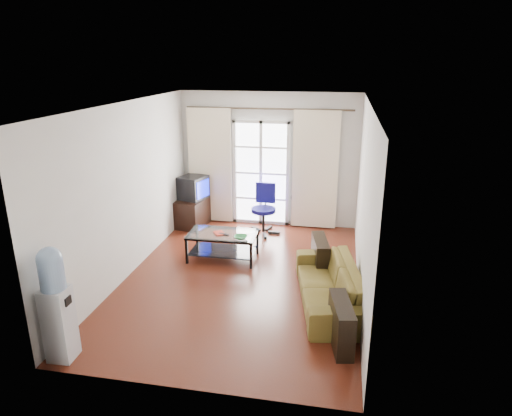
{
  "coord_description": "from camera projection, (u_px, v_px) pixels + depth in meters",
  "views": [
    {
      "loc": [
        1.44,
        -6.35,
        3.33
      ],
      "look_at": [
        0.16,
        0.35,
        1.07
      ],
      "focal_mm": 32.0,
      "sensor_mm": 36.0,
      "label": 1
    }
  ],
  "objects": [
    {
      "name": "floor",
      "position": [
        242.0,
        278.0,
        7.23
      ],
      "size": [
        5.2,
        5.2,
        0.0
      ],
      "primitive_type": "plane",
      "color": "#602716",
      "rests_on": "ground"
    },
    {
      "name": "ceiling",
      "position": [
        240.0,
        104.0,
        6.38
      ],
      "size": [
        5.2,
        5.2,
        0.0
      ],
      "primitive_type": "plane",
      "rotation": [
        3.14,
        0.0,
        0.0
      ],
      "color": "white",
      "rests_on": "wall_back"
    },
    {
      "name": "wall_back",
      "position": [
        269.0,
        160.0,
        9.23
      ],
      "size": [
        3.6,
        0.02,
        2.7
      ],
      "primitive_type": "cube",
      "color": "silver",
      "rests_on": "floor"
    },
    {
      "name": "wall_front",
      "position": [
        182.0,
        274.0,
        4.38
      ],
      "size": [
        3.6,
        0.02,
        2.7
      ],
      "primitive_type": "cube",
      "color": "silver",
      "rests_on": "floor"
    },
    {
      "name": "wall_left",
      "position": [
        128.0,
        190.0,
        7.12
      ],
      "size": [
        0.02,
        5.2,
        2.7
      ],
      "primitive_type": "cube",
      "color": "silver",
      "rests_on": "floor"
    },
    {
      "name": "wall_right",
      "position": [
        364.0,
        203.0,
        6.48
      ],
      "size": [
        0.02,
        5.2,
        2.7
      ],
      "primitive_type": "cube",
      "color": "silver",
      "rests_on": "floor"
    },
    {
      "name": "french_door",
      "position": [
        261.0,
        173.0,
        9.29
      ],
      "size": [
        1.16,
        0.06,
        2.15
      ],
      "color": "white",
      "rests_on": "wall_back"
    },
    {
      "name": "curtain_rod",
      "position": [
        268.0,
        109.0,
        8.81
      ],
      "size": [
        3.3,
        0.04,
        0.04
      ],
      "primitive_type": "cylinder",
      "rotation": [
        0.0,
        1.57,
        0.0
      ],
      "color": "#4C3F2D",
      "rests_on": "wall_back"
    },
    {
      "name": "curtain_left",
      "position": [
        210.0,
        166.0,
        9.37
      ],
      "size": [
        0.9,
        0.07,
        2.35
      ],
      "primitive_type": "cube",
      "color": "#F9EBC8",
      "rests_on": "curtain_rod"
    },
    {
      "name": "curtain_right",
      "position": [
        315.0,
        171.0,
        8.99
      ],
      "size": [
        0.9,
        0.07,
        2.35
      ],
      "primitive_type": "cube",
      "color": "#F9EBC8",
      "rests_on": "curtain_rod"
    },
    {
      "name": "radiator",
      "position": [
        306.0,
        211.0,
        9.31
      ],
      "size": [
        0.64,
        0.12,
        0.64
      ],
      "primitive_type": "cube",
      "color": "gray",
      "rests_on": "floor"
    },
    {
      "name": "sofa",
      "position": [
        329.0,
        285.0,
        6.41
      ],
      "size": [
        2.24,
        1.47,
        0.57
      ],
      "primitive_type": "imported",
      "rotation": [
        0.0,
        0.0,
        -1.39
      ],
      "color": "olive",
      "rests_on": "floor"
    },
    {
      "name": "coffee_table",
      "position": [
        223.0,
        242.0,
        7.83
      ],
      "size": [
        1.17,
        0.68,
        0.47
      ],
      "rotation": [
        0.0,
        0.0,
        0.01
      ],
      "color": "silver",
      "rests_on": "floor"
    },
    {
      "name": "bowl",
      "position": [
        241.0,
        237.0,
        7.53
      ],
      "size": [
        0.24,
        0.24,
        0.05
      ],
      "primitive_type": "imported",
      "rotation": [
        0.0,
        0.0,
        -0.04
      ],
      "color": "#358A32",
      "rests_on": "coffee_table"
    },
    {
      "name": "book",
      "position": [
        215.0,
        234.0,
        7.72
      ],
      "size": [
        0.36,
        0.36,
        0.02
      ],
      "primitive_type": "imported",
      "rotation": [
        0.0,
        0.0,
        0.61
      ],
      "color": "#A52914",
      "rests_on": "coffee_table"
    },
    {
      "name": "remote",
      "position": [
        224.0,
        234.0,
        7.7
      ],
      "size": [
        0.18,
        0.09,
        0.02
      ],
      "primitive_type": "cube",
      "rotation": [
        0.0,
        0.0,
        -0.24
      ],
      "color": "black",
      "rests_on": "coffee_table"
    },
    {
      "name": "tv_stand",
      "position": [
        193.0,
        212.0,
        9.41
      ],
      "size": [
        0.62,
        0.84,
        0.57
      ],
      "primitive_type": "cube",
      "rotation": [
        0.0,
        0.0,
        -0.15
      ],
      "color": "black",
      "rests_on": "floor"
    },
    {
      "name": "crt_tv",
      "position": [
        192.0,
        187.0,
        9.3
      ],
      "size": [
        0.62,
        0.63,
        0.47
      ],
      "rotation": [
        0.0,
        0.0,
        -0.32
      ],
      "color": "black",
      "rests_on": "tv_stand"
    },
    {
      "name": "task_chair",
      "position": [
        264.0,
        219.0,
        9.0
      ],
      "size": [
        0.68,
        0.68,
        0.98
      ],
      "rotation": [
        0.0,
        0.0,
        -0.02
      ],
      "color": "black",
      "rests_on": "floor"
    },
    {
      "name": "water_cooler",
      "position": [
        56.0,
        302.0,
        5.09
      ],
      "size": [
        0.31,
        0.29,
        1.39
      ],
      "rotation": [
        0.0,
        0.0,
        0.04
      ],
      "color": "silver",
      "rests_on": "floor"
    }
  ]
}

